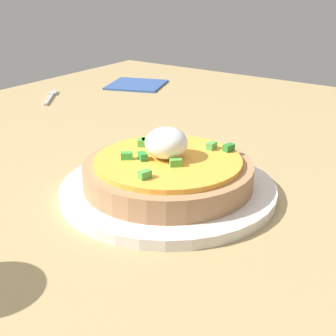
% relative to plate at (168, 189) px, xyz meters
% --- Properties ---
extents(dining_table, '(1.16, 0.86, 0.03)m').
position_rel_plate_xyz_m(dining_table, '(0.06, 0.14, -0.02)').
color(dining_table, tan).
rests_on(dining_table, ground).
extents(plate, '(0.24, 0.24, 0.01)m').
position_rel_plate_xyz_m(plate, '(0.00, 0.00, 0.00)').
color(plate, silver).
rests_on(plate, dining_table).
extents(pizza, '(0.19, 0.19, 0.07)m').
position_rel_plate_xyz_m(pizza, '(0.00, 0.00, 0.02)').
color(pizza, '#AB7D54').
rests_on(pizza, plate).
extents(fork, '(0.09, 0.07, 0.01)m').
position_rel_plate_xyz_m(fork, '(0.23, 0.44, -0.00)').
color(fork, '#B7B7BC').
rests_on(fork, dining_table).
extents(napkin, '(0.15, 0.15, 0.00)m').
position_rel_plate_xyz_m(napkin, '(0.40, 0.36, -0.00)').
color(napkin, '#30508F').
rests_on(napkin, dining_table).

